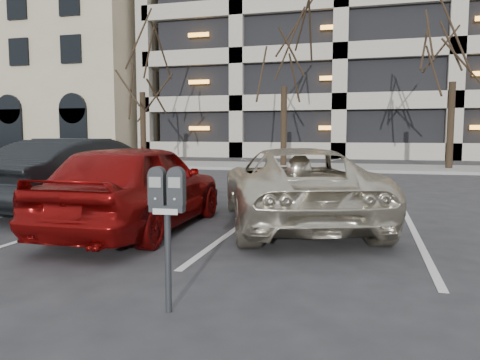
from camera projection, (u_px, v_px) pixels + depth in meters
ground at (305, 274)px, 5.22m from camera, size 140.00×140.00×0.00m
sidewalk at (351, 168)px, 20.59m from camera, size 80.00×4.00×0.12m
stall_lines at (238, 227)px, 7.79m from camera, size 16.90×5.20×0.00m
office_building at (26, 65)px, 40.47m from camera, size 26.00×16.20×15.00m
tree_a at (141, 47)px, 22.61m from camera, size 3.49×3.49×7.93m
tree_b at (285, 36)px, 20.79m from camera, size 3.58×3.58×8.14m
tree_c at (455, 26)px, 18.98m from camera, size 3.59×3.59×8.16m
parking_meter at (167, 204)px, 4.00m from camera, size 0.33×0.15×1.25m
suv_silver at (294, 186)px, 8.04m from camera, size 3.60×5.20×1.33m
car_red at (138, 186)px, 7.49m from camera, size 1.78×4.25×1.44m
car_dark at (86, 174)px, 9.61m from camera, size 2.25×4.62×1.46m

